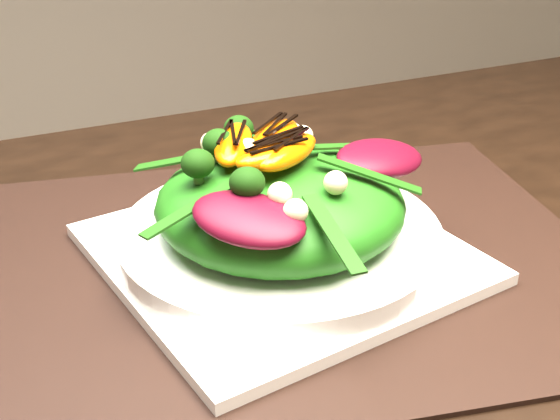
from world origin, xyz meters
name	(u,v)px	position (x,y,z in m)	size (l,w,h in m)	color
placemat	(280,261)	(-0.21, 0.09, 0.75)	(0.50, 0.38, 0.00)	black
plate_base	(280,253)	(-0.21, 0.09, 0.76)	(0.26, 0.26, 0.01)	white
salad_bowl	(280,238)	(-0.21, 0.09, 0.77)	(0.25, 0.25, 0.02)	white
lettuce_mound	(280,204)	(-0.21, 0.09, 0.80)	(0.19, 0.19, 0.06)	#226312
radicchio_leaf	(380,158)	(-0.13, 0.09, 0.83)	(0.08, 0.05, 0.02)	#440715
orange_segment	(254,145)	(-0.22, 0.12, 0.84)	(0.07, 0.03, 0.02)	#F65B04
broccoli_floret	(203,150)	(-0.26, 0.12, 0.85)	(0.03, 0.03, 0.03)	black
macadamia_nut	(357,183)	(-0.18, 0.04, 0.84)	(0.02, 0.02, 0.02)	beige
balsamic_drizzle	(254,134)	(-0.22, 0.12, 0.85)	(0.05, 0.00, 0.00)	black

